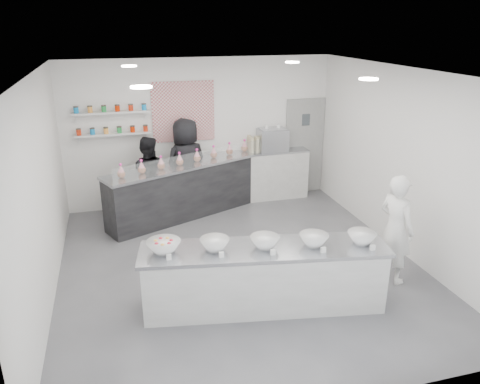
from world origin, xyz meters
name	(u,v)px	position (x,y,z in m)	size (l,w,h in m)	color
floor	(240,266)	(0.00, 0.00, 0.00)	(6.00, 6.00, 0.00)	#515156
ceiling	(240,72)	(0.00, 0.00, 3.00)	(6.00, 6.00, 0.00)	white
back_wall	(201,132)	(0.00, 3.00, 1.50)	(5.50, 5.50, 0.00)	white
left_wall	(41,194)	(-2.75, 0.00, 1.50)	(6.00, 6.00, 0.00)	white
right_wall	(403,162)	(2.75, 0.00, 1.50)	(6.00, 6.00, 0.00)	white
back_door	(304,146)	(2.30, 2.97, 1.05)	(0.88, 0.04, 2.10)	gray
pattern_panel	(183,112)	(-0.35, 2.98, 1.95)	(1.25, 0.03, 1.20)	#AC363D
jar_shelf_lower	(113,134)	(-1.75, 2.90, 1.60)	(1.45, 0.22, 0.04)	silver
jar_shelf_upper	(111,112)	(-1.75, 2.90, 2.02)	(1.45, 0.22, 0.04)	silver
preserve_jars	(112,120)	(-1.75, 2.88, 1.88)	(1.45, 0.10, 0.56)	red
downlight_0	(141,87)	(-1.40, -1.00, 2.98)	(0.24, 0.24, 0.02)	white
downlight_1	(369,79)	(1.40, -1.00, 2.98)	(0.24, 0.24, 0.02)	white
downlight_2	(129,66)	(-1.40, 1.60, 2.98)	(0.24, 0.24, 0.02)	white
downlight_3	(292,62)	(1.40, 1.60, 2.98)	(0.24, 0.24, 0.02)	white
prep_counter	(264,277)	(0.02, -1.15, 0.44)	(3.26, 0.74, 0.89)	#B7B7B1
back_bar	(190,189)	(-0.39, 2.30, 0.53)	(3.45, 0.63, 1.07)	black
sneeze_guard	(197,160)	(-0.27, 2.02, 1.21)	(3.40, 0.01, 0.29)	white
espresso_ledge	(274,174)	(1.55, 2.78, 0.53)	(1.43, 0.46, 1.06)	#B7B7B1
espresso_machine	(272,140)	(1.48, 2.78, 1.29)	(0.61, 0.42, 0.46)	#93969E
cup_stacks	(254,144)	(1.08, 2.78, 1.23)	(0.24, 0.24, 0.32)	#BDB08A
prep_bowls	(265,242)	(0.02, -1.15, 0.97)	(2.99, 0.49, 0.15)	white
label_cards	(285,262)	(0.11, -1.65, 0.92)	(2.66, 0.04, 0.07)	white
cookie_bags	(188,157)	(-0.39, 2.30, 1.20)	(2.94, 0.14, 0.26)	pink
woman_prep	(396,229)	(2.09, -0.96, 0.82)	(0.60, 0.39, 1.64)	white
staff_left	(148,176)	(-1.16, 2.55, 0.80)	(0.77, 0.60, 1.59)	black
staff_right	(187,165)	(-0.39, 2.60, 0.95)	(0.92, 0.60, 1.89)	black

